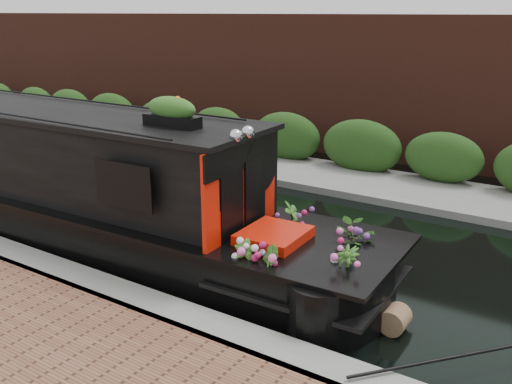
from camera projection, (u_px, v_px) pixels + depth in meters
The scene contains 7 objects.
ground at pixel (245, 234), 10.93m from camera, with size 80.00×80.00×0.00m, color black.
near_bank_coping at pixel (117, 305), 8.30m from camera, with size 40.00×0.60×0.50m, color gray.
far_bank_path at pixel (339, 182), 14.27m from camera, with size 40.00×2.40×0.34m, color gray.
far_hedge at pixel (354, 174), 14.99m from camera, with size 40.00×1.10×2.80m, color #224517.
far_brick_wall at pixel (384, 157), 16.66m from camera, with size 40.00×1.00×8.00m, color #4F241A.
narrowboat at pixel (51, 184), 10.97m from camera, with size 13.10×2.74×3.08m.
rope_fender at pixel (395, 319), 7.56m from camera, with size 0.35×0.35×0.37m, color #856446.
Camera 1 is at (5.76, -8.38, 4.09)m, focal length 40.00 mm.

